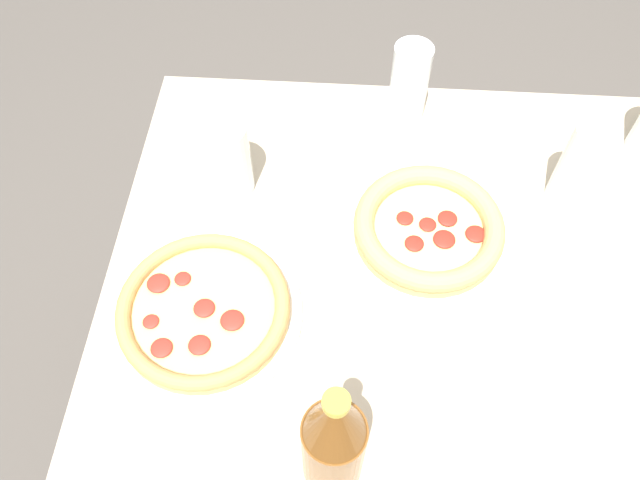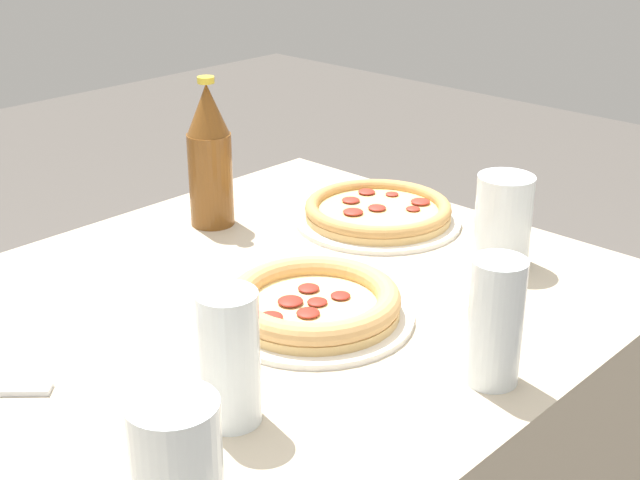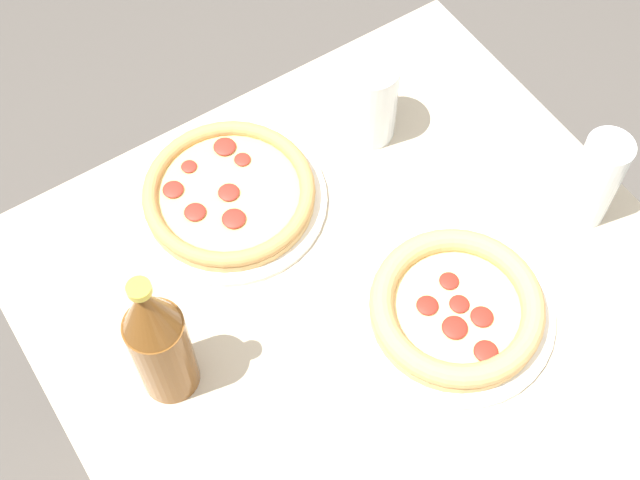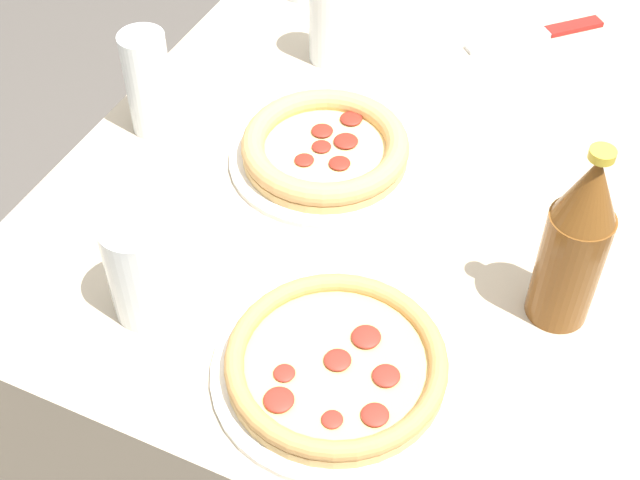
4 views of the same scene
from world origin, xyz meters
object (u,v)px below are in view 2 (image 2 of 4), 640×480
at_px(glass_mango_juice, 495,328).
at_px(beer_bottle, 210,157).
at_px(glass_red_wine, 503,223).
at_px(pizza_veggie, 378,212).
at_px(glass_water, 229,364).
at_px(pizza_salami, 314,304).

distance_m(glass_mango_juice, beer_bottle, 0.61).
xyz_separation_m(glass_red_wine, beer_bottle, (-0.19, 0.43, 0.05)).
height_order(glass_mango_juice, glass_red_wine, glass_mango_juice).
bearing_deg(pizza_veggie, glass_water, -155.23).
bearing_deg(glass_water, pizza_salami, 22.59).
xyz_separation_m(glass_water, beer_bottle, (0.35, 0.44, 0.05)).
distance_m(pizza_veggie, glass_red_wine, 0.24).
distance_m(pizza_salami, pizza_veggie, 0.35).
bearing_deg(pizza_salami, pizza_veggie, 26.27).
distance_m(glass_mango_juice, glass_red_wine, 0.33).
distance_m(glass_water, beer_bottle, 0.56).
xyz_separation_m(glass_mango_juice, glass_red_wine, (0.28, 0.17, -0.00)).
bearing_deg(pizza_salami, beer_bottle, 70.24).
bearing_deg(pizza_salami, glass_red_wine, -14.06).
height_order(glass_water, beer_bottle, beer_bottle).
height_order(pizza_veggie, beer_bottle, beer_bottle).
distance_m(pizza_salami, beer_bottle, 0.38).
relative_size(glass_mango_juice, beer_bottle, 0.62).
bearing_deg(pizza_veggie, beer_bottle, 134.17).
distance_m(pizza_salami, glass_water, 0.25).
xyz_separation_m(pizza_salami, glass_mango_juice, (0.03, -0.25, 0.05)).
height_order(pizza_salami, pizza_veggie, pizza_salami).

